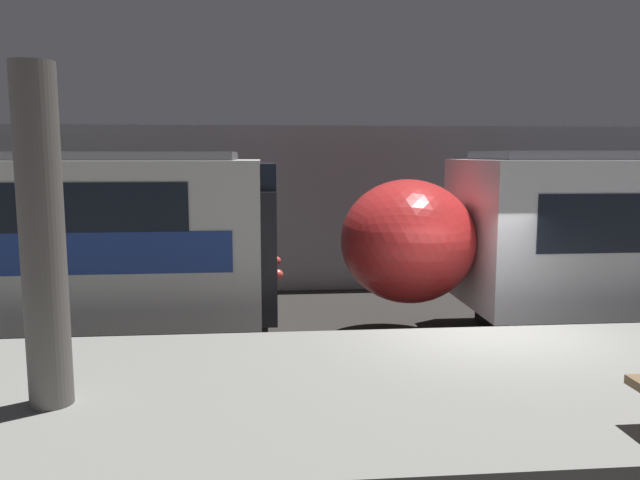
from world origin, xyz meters
TOP-DOWN VIEW (x-y plane):
  - ground_plane at (0.00, 0.00)m, footprint 120.00×120.00m
  - platform at (0.00, -1.97)m, footprint 40.00×3.94m
  - station_rear_barrier at (0.00, 7.34)m, footprint 50.00×0.15m
  - support_pillar_near at (-5.12, -2.26)m, footprint 0.41×0.41m

SIDE VIEW (x-z plane):
  - ground_plane at x=0.00m, z-range 0.00..0.00m
  - platform at x=0.00m, z-range 0.00..1.03m
  - station_rear_barrier at x=0.00m, z-range 0.00..4.13m
  - support_pillar_near at x=-5.12m, z-range 1.03..4.25m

